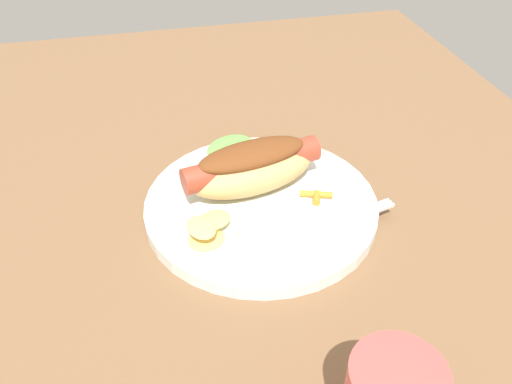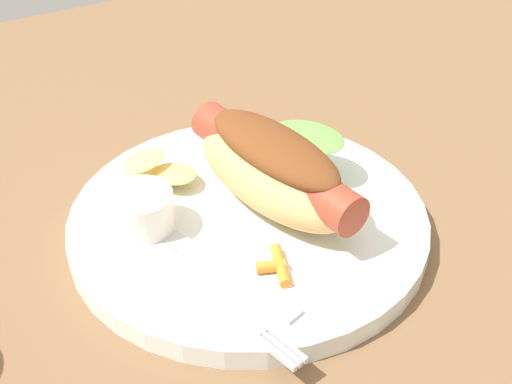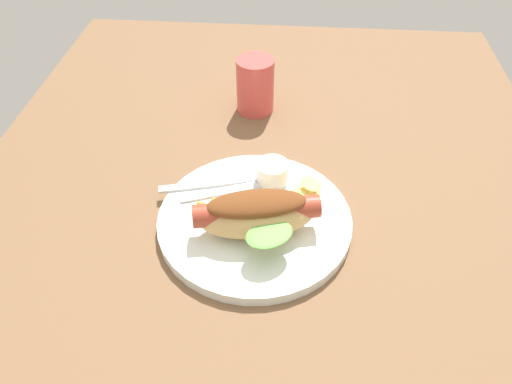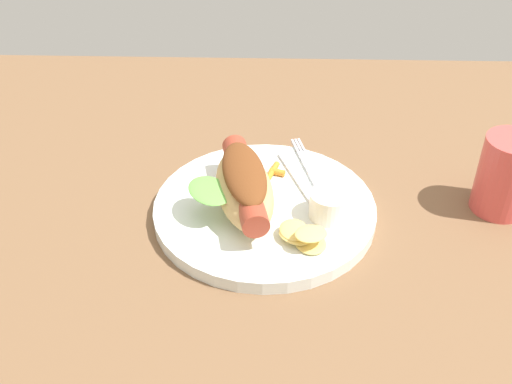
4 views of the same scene
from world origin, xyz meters
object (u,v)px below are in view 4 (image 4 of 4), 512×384
object	(u,v)px
hot_dog	(244,185)
knife	(301,181)
sauce_ramekin	(329,205)
carrot_garnish	(274,172)
drinking_cup	(506,175)
fork	(313,174)
plate	(265,210)
chips_pile	(303,236)

from	to	relation	value
hot_dog	knife	xyz separation A→B (cm)	(-6.86, -4.96, -2.94)
sauce_ramekin	carrot_garnish	xyz separation A→B (cm)	(6.29, -8.11, -1.20)
drinking_cup	sauce_ramekin	bearing A→B (deg)	11.48
sauce_ramekin	fork	distance (cm)	8.34
carrot_garnish	sauce_ramekin	bearing A→B (deg)	127.80
plate	knife	distance (cm)	6.36
hot_dog	knife	distance (cm)	8.96
carrot_garnish	drinking_cup	distance (cm)	27.34
carrot_garnish	drinking_cup	xyz separation A→B (cm)	(-26.91, 3.93, 2.83)
chips_pile	sauce_ramekin	bearing A→B (deg)	-123.69
plate	knife	size ratio (longest dim) A/B	1.99
hot_dog	carrot_garnish	xyz separation A→B (cm)	(-3.49, -6.66, -2.73)
plate	drinking_cup	bearing A→B (deg)	-175.46
chips_pile	plate	bearing A→B (deg)	-57.58
sauce_ramekin	fork	bearing A→B (deg)	-79.54
sauce_ramekin	knife	bearing A→B (deg)	-65.49
chips_pile	drinking_cup	bearing A→B (deg)	-159.49
chips_pile	fork	bearing A→B (deg)	-97.31
hot_dog	sauce_ramekin	bearing A→B (deg)	-109.92
knife	carrot_garnish	distance (cm)	3.78
sauce_ramekin	drinking_cup	world-z (taller)	drinking_cup
fork	sauce_ramekin	bearing A→B (deg)	176.18
plate	sauce_ramekin	bearing A→B (deg)	165.07
fork	knife	xyz separation A→B (cm)	(1.43, 1.67, -0.02)
fork	knife	bearing A→B (deg)	125.10
knife	hot_dog	bearing A→B (deg)	105.93
hot_dog	carrot_garnish	bearing A→B (deg)	-39.14
sauce_ramekin	hot_dog	bearing A→B (deg)	-8.44
knife	carrot_garnish	size ratio (longest dim) A/B	3.53
hot_dog	drinking_cup	distance (cm)	30.52
plate	drinking_cup	world-z (taller)	drinking_cup
sauce_ramekin	chips_pile	xyz separation A→B (cm)	(3.13, 4.70, -0.64)
sauce_ramekin	drinking_cup	distance (cm)	21.10
sauce_ramekin	chips_pile	world-z (taller)	sauce_ramekin
fork	chips_pile	bearing A→B (deg)	158.41
knife	drinking_cup	world-z (taller)	drinking_cup
drinking_cup	fork	bearing A→B (deg)	-10.00
chips_pile	hot_dog	bearing A→B (deg)	-42.76
chips_pile	carrot_garnish	xyz separation A→B (cm)	(3.16, -12.81, -0.55)
sauce_ramekin	knife	distance (cm)	7.19
hot_dog	plate	bearing A→B (deg)	-89.51
carrot_garnish	knife	bearing A→B (deg)	153.27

